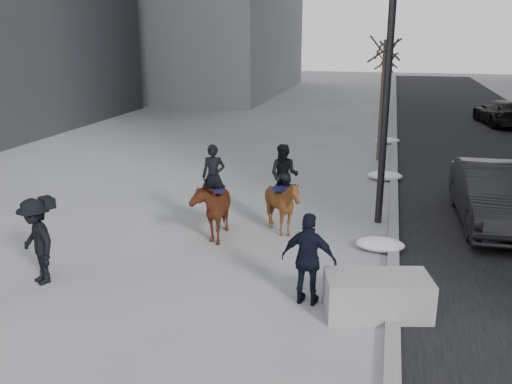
% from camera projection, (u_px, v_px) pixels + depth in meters
% --- Properties ---
extents(ground, '(120.00, 120.00, 0.00)m').
position_uv_depth(ground, '(242.00, 278.00, 11.07)').
color(ground, gray).
rests_on(ground, ground).
extents(curb, '(0.25, 90.00, 0.12)m').
position_uv_depth(curb, '(394.00, 169.00, 19.67)').
color(curb, gray).
rests_on(curb, ground).
extents(planter, '(1.99, 1.31, 0.73)m').
position_uv_depth(planter, '(377.00, 295.00, 9.58)').
color(planter, gray).
rests_on(planter, ground).
extents(car_near, '(1.79, 4.81, 1.57)m').
position_uv_depth(car_near, '(494.00, 195.00, 13.96)').
color(car_near, black).
rests_on(car_near, ground).
extents(car_far, '(2.57, 4.86, 1.34)m').
position_uv_depth(car_far, '(501.00, 113.00, 28.95)').
color(car_far, black).
rests_on(car_far, ground).
extents(tree_near, '(1.20, 1.20, 5.07)m').
position_uv_depth(tree_near, '(383.00, 95.00, 20.52)').
color(tree_near, '#3A3122').
rests_on(tree_near, ground).
extents(tree_far, '(1.20, 1.20, 4.07)m').
position_uv_depth(tree_far, '(385.00, 87.00, 28.58)').
color(tree_far, '#36261F').
rests_on(tree_far, ground).
extents(mounted_left, '(1.05, 1.85, 2.26)m').
position_uv_depth(mounted_left, '(212.00, 203.00, 13.14)').
color(mounted_left, '#532510').
rests_on(mounted_left, ground).
extents(mounted_right, '(1.28, 1.41, 2.23)m').
position_uv_depth(mounted_right, '(283.00, 199.00, 13.31)').
color(mounted_right, '#4C280F').
rests_on(mounted_right, ground).
extents(feeder, '(1.07, 0.91, 1.75)m').
position_uv_depth(feeder, '(309.00, 259.00, 9.83)').
color(feeder, black).
rests_on(feeder, ground).
extents(camera_crew, '(1.30, 1.18, 1.75)m').
position_uv_depth(camera_crew, '(37.00, 241.00, 10.65)').
color(camera_crew, black).
rests_on(camera_crew, ground).
extents(lamppost, '(0.25, 0.80, 9.09)m').
position_uv_depth(lamppost, '(391.00, 25.00, 12.93)').
color(lamppost, black).
rests_on(lamppost, ground).
extents(snow_piles, '(1.17, 13.44, 0.30)m').
position_uv_depth(snow_piles, '(385.00, 177.00, 18.24)').
color(snow_piles, white).
rests_on(snow_piles, ground).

